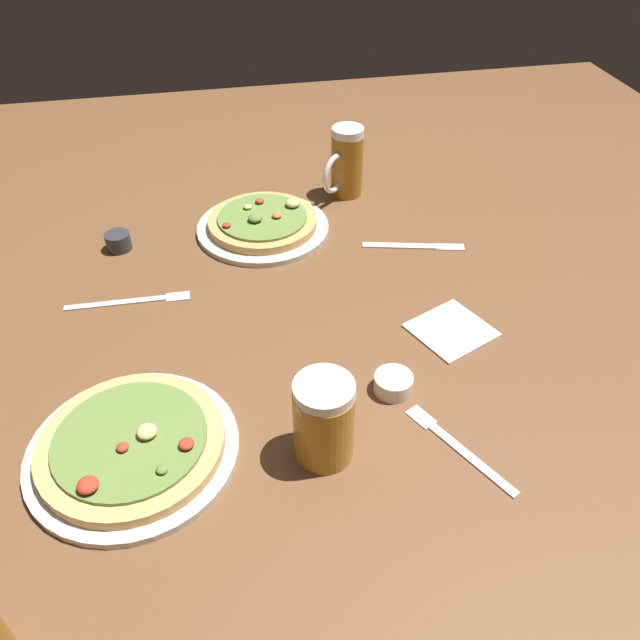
{
  "coord_description": "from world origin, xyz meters",
  "views": [
    {
      "loc": [
        -0.17,
        -0.83,
        0.74
      ],
      "look_at": [
        0.0,
        0.0,
        0.02
      ],
      "focal_mm": 35.63,
      "sensor_mm": 36.0,
      "label": 1
    }
  ],
  "objects_px": {
    "beer_mug_amber": "(324,418)",
    "fork_spare": "(131,301)",
    "beer_mug_dark": "(346,163)",
    "knife_right": "(414,245)",
    "ramekin_sauce": "(118,241)",
    "pizza_plate_near": "(132,446)",
    "pizza_plate_far": "(263,224)",
    "napkin_folded": "(451,329)",
    "ramekin_butter": "(393,383)",
    "fork_left": "(457,446)"
  },
  "relations": [
    {
      "from": "fork_spare",
      "to": "beer_mug_amber",
      "type": "bearing_deg",
      "value": -55.15
    },
    {
      "from": "pizza_plate_far",
      "to": "napkin_folded",
      "type": "xyz_separation_m",
      "value": [
        0.28,
        -0.39,
        -0.01
      ]
    },
    {
      "from": "pizza_plate_near",
      "to": "napkin_folded",
      "type": "bearing_deg",
      "value": 16.83
    },
    {
      "from": "ramekin_butter",
      "to": "knife_right",
      "type": "relative_size",
      "value": 0.29
    },
    {
      "from": "beer_mug_dark",
      "to": "knife_right",
      "type": "bearing_deg",
      "value": -69.77
    },
    {
      "from": "beer_mug_dark",
      "to": "fork_left",
      "type": "xyz_separation_m",
      "value": [
        -0.01,
        -0.76,
        -0.08
      ]
    },
    {
      "from": "napkin_folded",
      "to": "fork_spare",
      "type": "relative_size",
      "value": 0.55
    },
    {
      "from": "beer_mug_amber",
      "to": "fork_left",
      "type": "xyz_separation_m",
      "value": [
        0.19,
        -0.03,
        -0.06
      ]
    },
    {
      "from": "napkin_folded",
      "to": "knife_right",
      "type": "height_order",
      "value": "napkin_folded"
    },
    {
      "from": "beer_mug_amber",
      "to": "pizza_plate_far",
      "type": "bearing_deg",
      "value": 90.86
    },
    {
      "from": "napkin_folded",
      "to": "knife_right",
      "type": "relative_size",
      "value": 0.6
    },
    {
      "from": "pizza_plate_near",
      "to": "napkin_folded",
      "type": "height_order",
      "value": "pizza_plate_near"
    },
    {
      "from": "pizza_plate_far",
      "to": "fork_left",
      "type": "height_order",
      "value": "pizza_plate_far"
    },
    {
      "from": "fork_left",
      "to": "knife_right",
      "type": "height_order",
      "value": "same"
    },
    {
      "from": "pizza_plate_far",
      "to": "beer_mug_dark",
      "type": "distance_m",
      "value": 0.25
    },
    {
      "from": "fork_left",
      "to": "fork_spare",
      "type": "height_order",
      "value": "same"
    },
    {
      "from": "pizza_plate_far",
      "to": "napkin_folded",
      "type": "distance_m",
      "value": 0.49
    },
    {
      "from": "beer_mug_dark",
      "to": "napkin_folded",
      "type": "bearing_deg",
      "value": -82.02
    },
    {
      "from": "pizza_plate_far",
      "to": "pizza_plate_near",
      "type": "bearing_deg",
      "value": -115.05
    },
    {
      "from": "knife_right",
      "to": "beer_mug_dark",
      "type": "bearing_deg",
      "value": 110.23
    },
    {
      "from": "knife_right",
      "to": "pizza_plate_far",
      "type": "bearing_deg",
      "value": 157.27
    },
    {
      "from": "pizza_plate_near",
      "to": "beer_mug_amber",
      "type": "distance_m",
      "value": 0.28
    },
    {
      "from": "napkin_folded",
      "to": "ramekin_butter",
      "type": "bearing_deg",
      "value": -140.51
    },
    {
      "from": "beer_mug_amber",
      "to": "knife_right",
      "type": "distance_m",
      "value": 0.57
    },
    {
      "from": "fork_spare",
      "to": "beer_mug_dark",
      "type": "bearing_deg",
      "value": 33.44
    },
    {
      "from": "ramekin_butter",
      "to": "fork_left",
      "type": "relative_size",
      "value": 0.33
    },
    {
      "from": "fork_spare",
      "to": "pizza_plate_far",
      "type": "bearing_deg",
      "value": 35.94
    },
    {
      "from": "pizza_plate_far",
      "to": "ramekin_butter",
      "type": "distance_m",
      "value": 0.53
    },
    {
      "from": "beer_mug_amber",
      "to": "fork_left",
      "type": "bearing_deg",
      "value": -10.4
    },
    {
      "from": "ramekin_sauce",
      "to": "napkin_folded",
      "type": "relative_size",
      "value": 0.4
    },
    {
      "from": "ramekin_sauce",
      "to": "knife_right",
      "type": "relative_size",
      "value": 0.24
    },
    {
      "from": "napkin_folded",
      "to": "ramekin_sauce",
      "type": "bearing_deg",
      "value": 146.73
    },
    {
      "from": "ramekin_sauce",
      "to": "knife_right",
      "type": "distance_m",
      "value": 0.61
    },
    {
      "from": "beer_mug_dark",
      "to": "fork_left",
      "type": "relative_size",
      "value": 0.85
    },
    {
      "from": "beer_mug_amber",
      "to": "fork_spare",
      "type": "relative_size",
      "value": 0.6
    },
    {
      "from": "beer_mug_amber",
      "to": "knife_right",
      "type": "bearing_deg",
      "value": 58.77
    },
    {
      "from": "beer_mug_dark",
      "to": "knife_right",
      "type": "height_order",
      "value": "beer_mug_dark"
    },
    {
      "from": "napkin_folded",
      "to": "fork_spare",
      "type": "xyz_separation_m",
      "value": [
        -0.56,
        0.2,
        -0.0
      ]
    },
    {
      "from": "pizza_plate_near",
      "to": "ramekin_butter",
      "type": "height_order",
      "value": "pizza_plate_near"
    },
    {
      "from": "ramekin_butter",
      "to": "napkin_folded",
      "type": "xyz_separation_m",
      "value": [
        0.14,
        0.12,
        -0.01
      ]
    },
    {
      "from": "beer_mug_dark",
      "to": "beer_mug_amber",
      "type": "distance_m",
      "value": 0.75
    },
    {
      "from": "pizza_plate_far",
      "to": "fork_spare",
      "type": "bearing_deg",
      "value": -144.06
    },
    {
      "from": "pizza_plate_near",
      "to": "beer_mug_dark",
      "type": "bearing_deg",
      "value": 55.3
    },
    {
      "from": "knife_right",
      "to": "ramekin_sauce",
      "type": "bearing_deg",
      "value": 169.31
    },
    {
      "from": "ramekin_sauce",
      "to": "fork_left",
      "type": "relative_size",
      "value": 0.27
    },
    {
      "from": "beer_mug_amber",
      "to": "napkin_folded",
      "type": "height_order",
      "value": "beer_mug_amber"
    },
    {
      "from": "beer_mug_dark",
      "to": "knife_right",
      "type": "xyz_separation_m",
      "value": [
        0.09,
        -0.25,
        -0.08
      ]
    },
    {
      "from": "beer_mug_dark",
      "to": "pizza_plate_near",
      "type": "bearing_deg",
      "value": -124.7
    },
    {
      "from": "beer_mug_amber",
      "to": "ramekin_butter",
      "type": "bearing_deg",
      "value": 35.75
    },
    {
      "from": "pizza_plate_near",
      "to": "knife_right",
      "type": "height_order",
      "value": "pizza_plate_near"
    }
  ]
}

